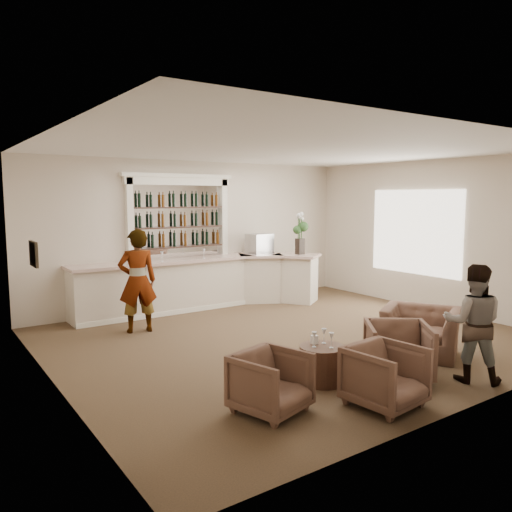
{
  "coord_description": "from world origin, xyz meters",
  "views": [
    {
      "loc": [
        -5.44,
        -6.72,
        2.49
      ],
      "look_at": [
        -0.16,
        0.9,
        1.39
      ],
      "focal_mm": 35.0,
      "sensor_mm": 36.0,
      "label": 1
    }
  ],
  "objects_px": {
    "guest": "(473,323)",
    "armchair_center": "(385,376)",
    "armchair_right": "(398,351)",
    "armchair_left": "(271,383)",
    "cocktail_table": "(322,364)",
    "flower_vase": "(300,231)",
    "armchair_far": "(421,331)",
    "espresso_machine": "(259,244)",
    "bar_counter": "(202,283)",
    "sommelier": "(138,281)"
  },
  "relations": [
    {
      "from": "bar_counter",
      "to": "guest",
      "type": "relative_size",
      "value": 3.56
    },
    {
      "from": "espresso_machine",
      "to": "flower_vase",
      "type": "xyz_separation_m",
      "value": [
        0.72,
        -0.65,
        0.32
      ]
    },
    {
      "from": "sommelier",
      "to": "armchair_right",
      "type": "distance_m",
      "value": 4.82
    },
    {
      "from": "guest",
      "to": "armchair_right",
      "type": "bearing_deg",
      "value": 13.25
    },
    {
      "from": "sommelier",
      "to": "armchair_far",
      "type": "height_order",
      "value": "sommelier"
    },
    {
      "from": "guest",
      "to": "armchair_far",
      "type": "bearing_deg",
      "value": -57.19
    },
    {
      "from": "guest",
      "to": "flower_vase",
      "type": "xyz_separation_m",
      "value": [
        1.41,
        5.35,
        0.89
      ]
    },
    {
      "from": "bar_counter",
      "to": "guest",
      "type": "bearing_deg",
      "value": -81.76
    },
    {
      "from": "flower_vase",
      "to": "armchair_right",
      "type": "bearing_deg",
      "value": -114.65
    },
    {
      "from": "armchair_right",
      "to": "cocktail_table",
      "type": "bearing_deg",
      "value": -168.66
    },
    {
      "from": "armchair_far",
      "to": "flower_vase",
      "type": "xyz_separation_m",
      "value": [
        1.01,
        4.22,
        1.33
      ]
    },
    {
      "from": "armchair_left",
      "to": "espresso_machine",
      "type": "relative_size",
      "value": 1.44
    },
    {
      "from": "armchair_center",
      "to": "armchair_right",
      "type": "height_order",
      "value": "armchair_right"
    },
    {
      "from": "sommelier",
      "to": "flower_vase",
      "type": "xyz_separation_m",
      "value": [
        4.2,
        0.39,
        0.74
      ]
    },
    {
      "from": "cocktail_table",
      "to": "armchair_center",
      "type": "bearing_deg",
      "value": -85.18
    },
    {
      "from": "sommelier",
      "to": "guest",
      "type": "distance_m",
      "value": 5.69
    },
    {
      "from": "armchair_right",
      "to": "flower_vase",
      "type": "bearing_deg",
      "value": 103.99
    },
    {
      "from": "armchair_right",
      "to": "armchair_far",
      "type": "bearing_deg",
      "value": 62.38
    },
    {
      "from": "armchair_center",
      "to": "flower_vase",
      "type": "distance_m",
      "value": 6.21
    },
    {
      "from": "armchair_far",
      "to": "bar_counter",
      "type": "bearing_deg",
      "value": 164.53
    },
    {
      "from": "armchair_right",
      "to": "espresso_machine",
      "type": "distance_m",
      "value": 5.66
    },
    {
      "from": "guest",
      "to": "flower_vase",
      "type": "distance_m",
      "value": 5.61
    },
    {
      "from": "cocktail_table",
      "to": "armchair_far",
      "type": "bearing_deg",
      "value": 0.53
    },
    {
      "from": "armchair_center",
      "to": "armchair_far",
      "type": "bearing_deg",
      "value": 21.08
    },
    {
      "from": "armchair_center",
      "to": "flower_vase",
      "type": "height_order",
      "value": "flower_vase"
    },
    {
      "from": "bar_counter",
      "to": "espresso_machine",
      "type": "xyz_separation_m",
      "value": [
        1.56,
        0.01,
        0.81
      ]
    },
    {
      "from": "bar_counter",
      "to": "armchair_left",
      "type": "bearing_deg",
      "value": -110.58
    },
    {
      "from": "armchair_left",
      "to": "armchair_right",
      "type": "bearing_deg",
      "value": -19.04
    },
    {
      "from": "sommelier",
      "to": "armchair_center",
      "type": "distance_m",
      "value": 5.03
    },
    {
      "from": "cocktail_table",
      "to": "flower_vase",
      "type": "bearing_deg",
      "value": 53.6
    },
    {
      "from": "armchair_left",
      "to": "armchair_right",
      "type": "distance_m",
      "value": 2.09
    },
    {
      "from": "armchair_right",
      "to": "espresso_machine",
      "type": "relative_size",
      "value": 1.58
    },
    {
      "from": "armchair_left",
      "to": "armchair_right",
      "type": "height_order",
      "value": "armchair_right"
    },
    {
      "from": "guest",
      "to": "armchair_right",
      "type": "height_order",
      "value": "guest"
    },
    {
      "from": "guest",
      "to": "armchair_right",
      "type": "relative_size",
      "value": 1.87
    },
    {
      "from": "cocktail_table",
      "to": "armchair_right",
      "type": "distance_m",
      "value": 1.08
    },
    {
      "from": "cocktail_table",
      "to": "guest",
      "type": "bearing_deg",
      "value": -33.06
    },
    {
      "from": "armchair_right",
      "to": "armchair_far",
      "type": "relative_size",
      "value": 0.75
    },
    {
      "from": "sommelier",
      "to": "flower_vase",
      "type": "bearing_deg",
      "value": -162.59
    },
    {
      "from": "guest",
      "to": "armchair_left",
      "type": "relative_size",
      "value": 2.05
    },
    {
      "from": "cocktail_table",
      "to": "armchair_left",
      "type": "bearing_deg",
      "value": -161.86
    },
    {
      "from": "cocktail_table",
      "to": "armchair_far",
      "type": "xyz_separation_m",
      "value": [
        2.12,
        0.02,
        0.12
      ]
    },
    {
      "from": "armchair_right",
      "to": "flower_vase",
      "type": "xyz_separation_m",
      "value": [
        2.17,
        4.73,
        1.31
      ]
    },
    {
      "from": "cocktail_table",
      "to": "armchair_far",
      "type": "relative_size",
      "value": 0.54
    },
    {
      "from": "guest",
      "to": "armchair_center",
      "type": "relative_size",
      "value": 1.96
    },
    {
      "from": "armchair_center",
      "to": "espresso_machine",
      "type": "bearing_deg",
      "value": 62.7
    },
    {
      "from": "cocktail_table",
      "to": "armchair_center",
      "type": "height_order",
      "value": "armchair_center"
    },
    {
      "from": "armchair_right",
      "to": "armchair_center",
      "type": "bearing_deg",
      "value": -110.39
    },
    {
      "from": "guest",
      "to": "espresso_machine",
      "type": "relative_size",
      "value": 2.96
    },
    {
      "from": "armchair_left",
      "to": "flower_vase",
      "type": "bearing_deg",
      "value": 31.61
    }
  ]
}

